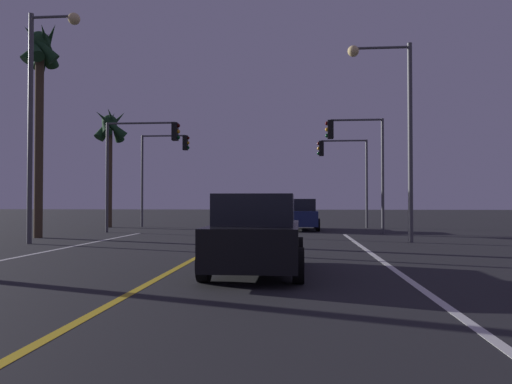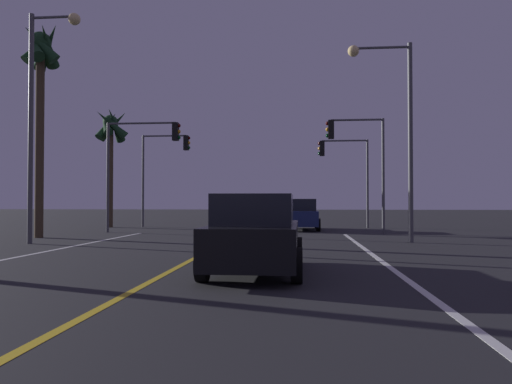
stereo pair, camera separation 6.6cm
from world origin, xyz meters
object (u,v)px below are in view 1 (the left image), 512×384
(car_lead_same_lane, at_px, (257,235))
(palm_tree_left_far, at_px, (110,133))
(traffic_light_near_right, at_px, (355,149))
(traffic_light_far_left, at_px, (164,159))
(street_lamp_right_far, at_px, (395,114))
(palm_tree_left_mid, at_px, (40,66))
(street_lamp_left_mid, at_px, (41,99))
(car_ahead_far, at_px, (300,215))
(traffic_light_near_left, at_px, (142,150))
(street_lamp_right_near, at_px, (510,20))
(traffic_light_far_right, at_px, (343,162))

(car_lead_same_lane, xyz_separation_m, palm_tree_left_far, (-10.55, 18.03, 4.92))
(traffic_light_near_right, distance_m, traffic_light_far_left, 12.30)
(street_lamp_right_far, xyz_separation_m, palm_tree_left_far, (-15.11, 9.68, 0.86))
(palm_tree_left_mid, height_order, palm_tree_left_far, palm_tree_left_mid)
(palm_tree_left_mid, bearing_deg, street_lamp_left_mid, -60.29)
(car_lead_same_lane, relative_size, street_lamp_left_mid, 0.50)
(car_ahead_far, relative_size, traffic_light_near_left, 0.77)
(street_lamp_right_far, relative_size, palm_tree_left_far, 1.04)
(traffic_light_near_right, relative_size, street_lamp_right_near, 0.74)
(street_lamp_left_mid, relative_size, street_lamp_right_far, 1.12)
(palm_tree_left_far, bearing_deg, traffic_light_far_right, 2.90)
(traffic_light_near_left, xyz_separation_m, traffic_light_far_right, (10.47, 5.50, -0.26))
(car_ahead_far, xyz_separation_m, traffic_light_far_left, (-8.35, 2.47, 3.37))
(car_lead_same_lane, bearing_deg, car_ahead_far, -3.50)
(car_ahead_far, xyz_separation_m, street_lamp_right_far, (3.57, -7.93, 4.06))
(traffic_light_far_left, relative_size, palm_tree_left_mid, 0.61)
(street_lamp_right_near, xyz_separation_m, street_lamp_left_mid, (-13.22, 8.05, 0.57))
(street_lamp_right_near, bearing_deg, street_lamp_right_far, -89.36)
(car_lead_same_lane, height_order, palm_tree_left_mid, palm_tree_left_mid)
(traffic_light_near_right, relative_size, street_lamp_right_far, 0.73)
(traffic_light_near_right, bearing_deg, car_ahead_far, -48.81)
(traffic_light_far_right, height_order, street_lamp_right_near, street_lamp_right_near)
(traffic_light_far_left, relative_size, palm_tree_left_far, 0.78)
(traffic_light_near_left, bearing_deg, palm_tree_left_far, 126.97)
(traffic_light_far_right, bearing_deg, traffic_light_near_right, 91.35)
(palm_tree_left_far, bearing_deg, street_lamp_left_mid, -80.10)
(car_ahead_far, relative_size, street_lamp_right_near, 0.58)
(street_lamp_left_mid, xyz_separation_m, palm_tree_left_far, (-2.01, 11.50, 0.40))
(car_lead_same_lane, height_order, street_lamp_right_far, street_lamp_right_far)
(car_ahead_far, height_order, traffic_light_near_left, traffic_light_near_left)
(palm_tree_left_mid, bearing_deg, traffic_light_far_right, 34.11)
(street_lamp_right_far, bearing_deg, traffic_light_far_right, -84.28)
(palm_tree_left_mid, relative_size, palm_tree_left_far, 1.28)
(traffic_light_far_right, height_order, palm_tree_left_far, palm_tree_left_far)
(car_ahead_far, relative_size, traffic_light_near_right, 0.77)
(traffic_light_far_right, distance_m, street_lamp_left_mid, 17.23)
(traffic_light_far_right, xyz_separation_m, palm_tree_left_far, (-14.07, -0.71, 1.84))
(car_lead_same_lane, distance_m, palm_tree_left_far, 21.46)
(car_ahead_far, relative_size, palm_tree_left_far, 0.59)
(traffic_light_far_right, height_order, street_lamp_left_mid, street_lamp_left_mid)
(traffic_light_far_left, distance_m, street_lamp_left_mid, 12.33)
(traffic_light_near_left, relative_size, traffic_light_far_left, 0.98)
(palm_tree_left_mid, bearing_deg, traffic_light_near_left, 49.35)
(traffic_light_far_right, xyz_separation_m, street_lamp_left_mid, (-12.06, -12.22, 1.44))
(street_lamp_right_near, xyz_separation_m, palm_tree_left_mid, (-14.88, 10.97, 2.62))
(traffic_light_far_left, bearing_deg, street_lamp_left_mid, -95.55)
(traffic_light_near_left, distance_m, palm_tree_left_mid, 5.96)
(street_lamp_right_near, distance_m, palm_tree_left_mid, 18.67)
(traffic_light_near_left, distance_m, traffic_light_far_left, 5.52)
(traffic_light_near_left, xyz_separation_m, street_lamp_left_mid, (-1.60, -6.72, 1.18))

